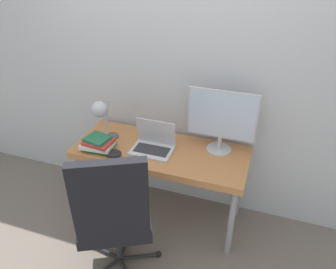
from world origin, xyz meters
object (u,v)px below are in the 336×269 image
(book_stack, at_px, (98,144))
(game_controller, at_px, (113,153))
(monitor, at_px, (222,118))
(office_chair, at_px, (113,213))
(desk_lamp, at_px, (101,112))
(laptop, at_px, (153,144))

(book_stack, bearing_deg, game_controller, -15.09)
(monitor, relative_size, office_chair, 0.48)
(desk_lamp, bearing_deg, monitor, 14.96)
(office_chair, bearing_deg, monitor, 56.33)
(monitor, bearing_deg, book_stack, -161.63)
(laptop, xyz_separation_m, monitor, (0.52, 0.18, 0.25))
(desk_lamp, bearing_deg, book_stack, -105.57)
(laptop, xyz_separation_m, game_controller, (-0.28, -0.18, -0.03))
(game_controller, bearing_deg, book_stack, 164.91)
(book_stack, xyz_separation_m, game_controller, (0.16, -0.04, -0.03))
(game_controller, bearing_deg, laptop, 33.26)
(monitor, relative_size, game_controller, 3.91)
(monitor, bearing_deg, laptop, -161.22)
(monitor, xyz_separation_m, desk_lamp, (-0.93, -0.25, 0.02))
(desk_lamp, xyz_separation_m, book_stack, (-0.02, -0.07, -0.27))
(desk_lamp, height_order, book_stack, desk_lamp)
(monitor, distance_m, book_stack, 1.03)
(desk_lamp, distance_m, game_controller, 0.35)
(office_chair, distance_m, book_stack, 0.68)
(laptop, relative_size, office_chair, 0.29)
(monitor, bearing_deg, office_chair, -123.67)
(laptop, height_order, book_stack, laptop)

